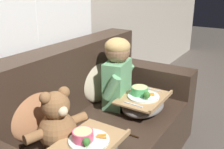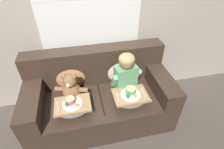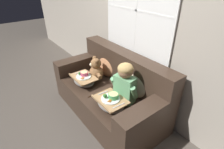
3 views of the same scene
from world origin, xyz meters
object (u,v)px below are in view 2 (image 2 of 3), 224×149
Objects in this scene: throw_pillow_behind_child at (121,68)px; couch at (100,96)px; child_figure at (126,72)px; lap_tray_child at (130,98)px; teddy_bear at (71,88)px; lap_tray_teddy at (73,107)px; throw_pillow_behind_teddy at (70,75)px.

couch is at bearing -152.93° from throw_pillow_behind_child.
throw_pillow_behind_child is at bearing 90.05° from child_figure.
teddy_bear is at bearing 161.84° from lap_tray_child.
couch is 4.48× the size of lap_tray_teddy.
teddy_bear is 1.00× the size of lap_tray_teddy.
throw_pillow_behind_teddy reaches higher than teddy_bear.
throw_pillow_behind_child is 0.80× the size of child_figure.
throw_pillow_behind_child is 1.09× the size of teddy_bear.
child_figure is (0.66, -0.20, 0.10)m from throw_pillow_behind_teddy.
teddy_bear is at bearing 90.01° from lap_tray_teddy.
throw_pillow_behind_teddy is 1.02× the size of lap_tray_child.
child_figure is 1.36× the size of teddy_bear.
teddy_bear is at bearing -162.76° from throw_pillow_behind_child.
lap_tray_teddy is at bearing -179.92° from lap_tray_child.
child_figure is (0.00, -0.20, 0.10)m from throw_pillow_behind_child.
throw_pillow_behind_teddy is at bearing 152.93° from couch.
lap_tray_child is at bearing -32.61° from throw_pillow_behind_teddy.
lap_tray_child is at bearing 0.08° from lap_tray_teddy.
lap_tray_teddy is (-0.00, -0.42, -0.13)m from throw_pillow_behind_teddy.
lap_tray_child is at bearing -89.98° from throw_pillow_behind_child.
throw_pillow_behind_teddy reaches higher than lap_tray_teddy.
child_figure is 0.73m from lap_tray_teddy.
child_figure is 1.36× the size of lap_tray_teddy.
throw_pillow_behind_child is 1.06× the size of throw_pillow_behind_teddy.
child_figure reaches higher than throw_pillow_behind_teddy.
throw_pillow_behind_teddy is at bearing 163.04° from child_figure.
couch is 4.34× the size of throw_pillow_behind_teddy.
lap_tray_child is (-0.00, -0.22, -0.22)m from child_figure.
child_figure is at bearing -89.95° from throw_pillow_behind_child.
throw_pillow_behind_teddy is 1.03× the size of lap_tray_teddy.
teddy_bear is (-0.00, -0.21, -0.04)m from throw_pillow_behind_teddy.
child_figure is at bearing 18.54° from lap_tray_teddy.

